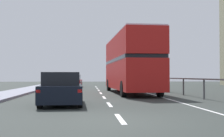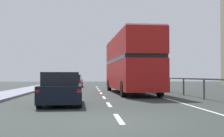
% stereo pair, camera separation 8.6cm
% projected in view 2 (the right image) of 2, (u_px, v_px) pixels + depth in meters
% --- Properties ---
extents(ground_plane, '(74.01, 120.00, 0.10)m').
position_uv_depth(ground_plane, '(120.00, 122.00, 8.50)').
color(ground_plane, '#2B302E').
extents(lane_paint_markings, '(3.65, 46.00, 0.01)m').
position_uv_depth(lane_paint_markings, '(142.00, 98.00, 16.88)').
color(lane_paint_markings, silver).
rests_on(lane_paint_markings, ground).
extents(bridge_side_railing, '(0.10, 42.00, 1.15)m').
position_uv_depth(bridge_side_railing, '(193.00, 82.00, 17.91)').
color(bridge_side_railing, '#474749').
rests_on(bridge_side_railing, ground).
extents(double_decker_bus_red, '(2.95, 11.10, 4.27)m').
position_uv_depth(double_decker_bus_red, '(130.00, 63.00, 22.03)').
color(double_decker_bus_red, '#AE1815').
rests_on(double_decker_bus_red, ground).
extents(hatchback_car_near, '(1.93, 4.35, 1.45)m').
position_uv_depth(hatchback_car_near, '(61.00, 89.00, 13.25)').
color(hatchback_car_near, black).
rests_on(hatchback_car_near, ground).
extents(sedan_car_ahead, '(2.00, 4.39, 1.44)m').
position_uv_depth(sedan_car_ahead, '(74.00, 81.00, 33.99)').
color(sedan_car_ahead, maroon).
rests_on(sedan_car_ahead, ground).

